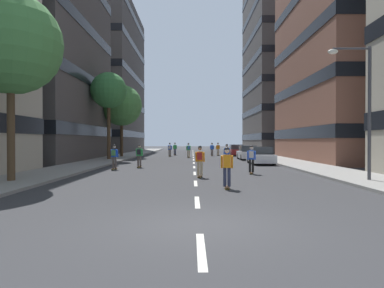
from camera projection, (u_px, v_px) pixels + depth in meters
The scene contains 26 objects.
ground_plane at pixel (192, 159), 37.58m from camera, with size 175.08×175.08×0.00m, color #333335.
sidewalk_left at pixel (118, 157), 41.19m from camera, with size 3.67×80.24×0.14m, color gray.
sidewalk_right at pixel (265, 157), 41.27m from camera, with size 3.67×80.24×0.14m, color gray.
lane_markings at pixel (192, 159), 38.90m from camera, with size 0.16×67.20×0.01m.
building_left_mid at pixel (28, 34), 35.11m from camera, with size 12.48×18.05×25.89m.
building_left_far at pixel (100, 79), 63.21m from camera, with size 12.48×24.00×26.63m.
building_right_mid at pixel (355, 1), 35.24m from camera, with size 12.48×19.08×32.67m.
building_right_far at pixel (282, 53), 63.33m from camera, with size 12.48×20.60×36.43m.
parked_car_near at pixel (246, 153), 37.04m from camera, with size 1.82×4.40×1.52m.
parked_car_mid at pixel (259, 156), 29.80m from camera, with size 1.82×4.40×1.52m.
parked_car_far at pixel (234, 151), 46.44m from camera, with size 1.82×4.40×1.52m.
street_tree_near at pixel (8, 44), 16.30m from camera, with size 4.85×4.85×8.99m.
street_tree_mid at pixel (120, 105), 42.07m from camera, with size 5.03×5.03×8.78m.
street_tree_far at pixel (107, 91), 35.57m from camera, with size 3.73×3.73×9.03m.
streetlamp_right at pixel (360, 98), 16.70m from camera, with size 2.13×0.30×6.50m.
skater_0 at pixel (173, 148), 47.93m from camera, with size 0.56×0.92×1.78m.
skater_1 at pixel (225, 166), 14.59m from camera, with size 0.55×0.91×1.78m.
skater_2 at pixel (168, 149), 44.43m from camera, with size 0.56×0.92×1.78m.
skater_3 at pixel (225, 153), 28.90m from camera, with size 0.56×0.92×1.78m.
skater_4 at pixel (250, 157), 21.03m from camera, with size 0.56×0.92×1.78m.
skater_5 at pixel (198, 159), 18.99m from camera, with size 0.56×0.92×1.78m.
skater_6 at pixel (187, 149), 41.13m from camera, with size 0.56×0.92×1.78m.
skater_7 at pixel (138, 154), 26.01m from camera, with size 0.55×0.91×1.78m.
skater_8 at pixel (216, 148), 47.01m from camera, with size 0.57×0.92×1.78m.
skater_9 at pixel (210, 149), 45.82m from camera, with size 0.54×0.91×1.78m.
skater_10 at pixel (112, 155), 24.08m from camera, with size 0.55×0.92×1.78m.
Camera 1 is at (-0.17, -8.39, 2.05)m, focal length 32.00 mm.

